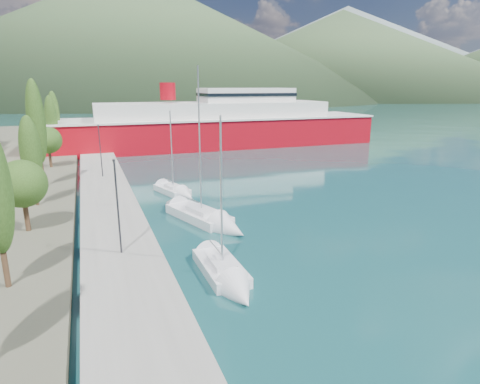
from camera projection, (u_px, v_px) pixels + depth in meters
name	position (u px, v px, depth m)	size (l,w,h in m)	color
ground	(120.00, 122.00, 126.63)	(1400.00, 1400.00, 0.00)	#164749
quay	(108.00, 202.00, 38.65)	(5.00, 88.00, 0.80)	gray
hills_far	(182.00, 40.00, 604.55)	(1480.00, 900.00, 180.00)	slate
hills_near	(200.00, 44.00, 375.71)	(1010.00, 520.00, 115.00)	#3B5432
tree_row	(37.00, 143.00, 40.59)	(3.53, 62.21, 11.29)	#47301E
lamp_posts	(116.00, 200.00, 25.95)	(0.15, 45.98, 6.06)	#2D2D33
sailboat_near	(230.00, 281.00, 23.24)	(2.18, 7.33, 10.53)	silver
sailboat_mid	(214.00, 222.00, 33.09)	(5.45, 9.88, 13.79)	silver
sailboat_far	(179.00, 193.00, 42.22)	(3.91, 6.83, 9.56)	silver
ferry	(216.00, 126.00, 76.01)	(62.59, 14.07, 12.40)	#9F0712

